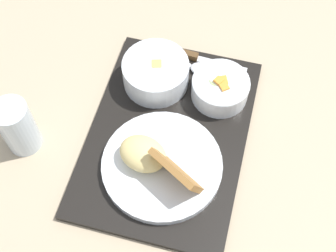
{
  "coord_description": "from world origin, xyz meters",
  "views": [
    {
      "loc": [
        0.42,
        0.12,
        0.79
      ],
      "look_at": [
        0.0,
        0.0,
        0.04
      ],
      "focal_mm": 50.0,
      "sensor_mm": 36.0,
      "label": 1
    }
  ],
  "objects_px": {
    "plate_main": "(159,163)",
    "bowl_salad": "(220,88)",
    "glass_water": "(19,128)",
    "knife": "(192,56)",
    "bowl_soup": "(156,72)",
    "spoon": "(196,68)"
  },
  "relations": [
    {
      "from": "bowl_salad",
      "to": "glass_water",
      "type": "xyz_separation_m",
      "value": [
        0.2,
        -0.33,
        0.01
      ]
    },
    {
      "from": "bowl_soup",
      "to": "knife",
      "type": "relative_size",
      "value": 0.75
    },
    {
      "from": "spoon",
      "to": "glass_water",
      "type": "distance_m",
      "value": 0.37
    },
    {
      "from": "glass_water",
      "to": "bowl_salad",
      "type": "bearing_deg",
      "value": 120.4
    },
    {
      "from": "bowl_salad",
      "to": "knife",
      "type": "height_order",
      "value": "bowl_salad"
    },
    {
      "from": "glass_water",
      "to": "plate_main",
      "type": "bearing_deg",
      "value": 92.42
    },
    {
      "from": "bowl_soup",
      "to": "bowl_salad",
      "type": "bearing_deg",
      "value": 90.67
    },
    {
      "from": "bowl_salad",
      "to": "glass_water",
      "type": "bearing_deg",
      "value": -59.6
    },
    {
      "from": "bowl_soup",
      "to": "knife",
      "type": "height_order",
      "value": "bowl_soup"
    },
    {
      "from": "spoon",
      "to": "glass_water",
      "type": "height_order",
      "value": "glass_water"
    },
    {
      "from": "knife",
      "to": "bowl_soup",
      "type": "bearing_deg",
      "value": -122.64
    },
    {
      "from": "plate_main",
      "to": "glass_water",
      "type": "relative_size",
      "value": 1.88
    },
    {
      "from": "knife",
      "to": "glass_water",
      "type": "height_order",
      "value": "glass_water"
    },
    {
      "from": "bowl_salad",
      "to": "plate_main",
      "type": "bearing_deg",
      "value": -20.97
    },
    {
      "from": "bowl_soup",
      "to": "plate_main",
      "type": "xyz_separation_m",
      "value": [
        0.18,
        0.06,
        -0.02
      ]
    },
    {
      "from": "bowl_salad",
      "to": "bowl_soup",
      "type": "bearing_deg",
      "value": -89.33
    },
    {
      "from": "bowl_soup",
      "to": "knife",
      "type": "bearing_deg",
      "value": 144.99
    },
    {
      "from": "plate_main",
      "to": "bowl_salad",
      "type": "bearing_deg",
      "value": 159.03
    },
    {
      "from": "bowl_salad",
      "to": "spoon",
      "type": "height_order",
      "value": "bowl_salad"
    },
    {
      "from": "bowl_soup",
      "to": "glass_water",
      "type": "distance_m",
      "value": 0.28
    },
    {
      "from": "plate_main",
      "to": "spoon",
      "type": "xyz_separation_m",
      "value": [
        -0.23,
        0.01,
        -0.01
      ]
    },
    {
      "from": "knife",
      "to": "glass_water",
      "type": "relative_size",
      "value": 1.51
    }
  ]
}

